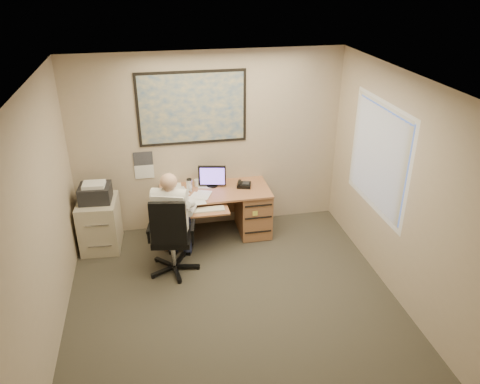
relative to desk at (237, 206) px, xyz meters
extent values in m
cube|color=#37342B|center=(-0.35, -1.90, -0.44)|extent=(4.00, 4.50, 0.00)
cube|color=white|center=(-0.35, -1.90, 2.26)|extent=(4.00, 4.50, 0.00)
cube|color=#BCA88E|center=(-0.35, 0.35, 0.91)|extent=(4.00, 0.00, 2.70)
cube|color=#BCA88E|center=(-2.35, -1.90, 0.91)|extent=(0.00, 4.50, 2.70)
cube|color=#BCA88E|center=(1.65, -1.90, 0.91)|extent=(0.00, 4.50, 2.70)
cube|color=#AC6F49|center=(-0.32, -0.02, 0.29)|extent=(1.60, 0.75, 0.03)
cube|color=#9F6741|center=(0.25, -0.02, -0.08)|extent=(0.45, 0.70, 0.70)
cube|color=#9F6741|center=(-1.10, -0.02, -0.08)|extent=(0.04, 0.70, 0.70)
cube|color=#9F6741|center=(-0.32, 0.32, 0.01)|extent=(1.55, 0.03, 0.55)
cylinder|color=black|center=(-0.35, 0.13, 0.32)|extent=(0.16, 0.16, 0.02)
cube|color=black|center=(-0.35, 0.11, 0.49)|extent=(0.41, 0.12, 0.31)
cube|color=#7852E1|center=(-0.35, 0.08, 0.49)|extent=(0.35, 0.08, 0.26)
cube|color=#AC6F49|center=(-0.48, -0.47, 0.22)|extent=(0.55, 0.30, 0.02)
cube|color=beige|center=(-0.48, -0.47, 0.24)|extent=(0.43, 0.14, 0.02)
cube|color=black|center=(0.12, 0.02, 0.33)|extent=(0.24, 0.23, 0.05)
cylinder|color=silver|center=(-0.70, 0.01, 0.40)|extent=(0.08, 0.08, 0.19)
cylinder|color=white|center=(-0.57, 0.18, 0.36)|extent=(0.08, 0.08, 0.10)
cube|color=white|center=(-0.77, -0.02, 0.32)|extent=(0.60, 0.56, 0.03)
cube|color=#1E4C93|center=(-0.57, 0.33, 1.46)|extent=(1.56, 0.03, 1.06)
cube|color=white|center=(-1.32, 0.34, 0.64)|extent=(0.28, 0.01, 0.42)
cube|color=#BFB49A|center=(-2.01, -0.03, -0.07)|extent=(0.58, 0.68, 0.75)
cube|color=black|center=(-2.01, -0.03, 0.42)|extent=(0.45, 0.40, 0.23)
cube|color=white|center=(-2.01, -0.05, 0.57)|extent=(0.31, 0.25, 0.05)
cylinder|color=silver|center=(-1.02, -0.82, -0.17)|extent=(0.06, 0.06, 0.43)
cube|color=black|center=(-1.02, -0.82, 0.06)|extent=(0.57, 0.57, 0.08)
cube|color=black|center=(-0.98, -1.07, 0.42)|extent=(0.46, 0.14, 0.59)
camera|label=1|loc=(-1.16, -6.15, 3.33)|focal=35.00mm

